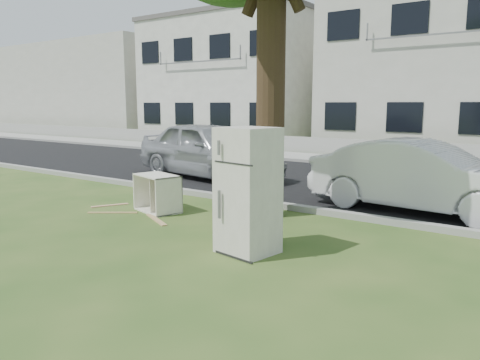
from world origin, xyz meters
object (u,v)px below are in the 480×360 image
Objects in this scene: fridge at (248,191)px; car_center at (422,176)px; car_left at (209,150)px; cabinet at (157,193)px.

car_center is at bearing 81.68° from fridge.
car_left reaches higher than car_center.
car_left is at bearing 86.02° from car_center.
car_left is at bearing 143.51° from fridge.
cabinet is 0.22× the size of car_center.
fridge is 0.42× the size of car_center.
fridge is 4.33m from car_center.
car_center is (4.29, 3.01, 0.34)m from cabinet.
car_center is (1.33, 4.12, -0.19)m from fridge.
cabinet is 0.20× the size of car_left.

